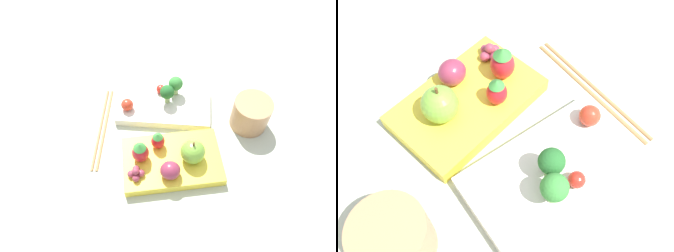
{
  "view_description": "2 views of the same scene",
  "coord_description": "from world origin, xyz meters",
  "views": [
    {
      "loc": [
        -0.03,
        -0.35,
        0.54
      ],
      "look_at": [
        -0.0,
        -0.0,
        0.03
      ],
      "focal_mm": 32.0,
      "sensor_mm": 36.0,
      "label": 1
    },
    {
      "loc": [
        0.16,
        0.17,
        0.42
      ],
      "look_at": [
        -0.0,
        -0.0,
        0.03
      ],
      "focal_mm": 40.0,
      "sensor_mm": 36.0,
      "label": 2
    }
  ],
  "objects": [
    {
      "name": "chopsticks_pair",
      "position": [
        -0.14,
        0.02,
        0.0
      ],
      "size": [
        0.04,
        0.21,
        0.01
      ],
      "color": "#A37547",
      "rests_on": "ground_plane"
    },
    {
      "name": "grape_cluster",
      "position": [
        -0.07,
        -0.1,
        0.03
      ],
      "size": [
        0.03,
        0.03,
        0.02
      ],
      "color": "#93384C",
      "rests_on": "bento_box_fruit"
    },
    {
      "name": "bento_box_savoury",
      "position": [
        -0.01,
        0.07,
        0.01
      ],
      "size": [
        0.22,
        0.14,
        0.02
      ],
      "color": "silver",
      "rests_on": "ground_plane"
    },
    {
      "name": "strawberry_0",
      "position": [
        -0.03,
        -0.04,
        0.04
      ],
      "size": [
        0.03,
        0.03,
        0.04
      ],
      "color": "red",
      "rests_on": "bento_box_fruit"
    },
    {
      "name": "broccoli_floret_1",
      "position": [
        0.02,
        0.1,
        0.05
      ],
      "size": [
        0.03,
        0.03,
        0.05
      ],
      "color": "#93B770",
      "rests_on": "bento_box_savoury"
    },
    {
      "name": "drinking_cup",
      "position": [
        0.17,
        0.02,
        0.03
      ],
      "size": [
        0.08,
        0.08,
        0.07
      ],
      "color": "tan",
      "rests_on": "ground_plane"
    },
    {
      "name": "cherry_tomato_1",
      "position": [
        -0.01,
        0.1,
        0.03
      ],
      "size": [
        0.02,
        0.02,
        0.02
      ],
      "color": "red",
      "rests_on": "bento_box_savoury"
    },
    {
      "name": "plum",
      "position": [
        -0.01,
        -0.11,
        0.04
      ],
      "size": [
        0.04,
        0.04,
        0.03
      ],
      "color": "#892D47",
      "rests_on": "bento_box_fruit"
    },
    {
      "name": "apple",
      "position": [
        0.04,
        -0.07,
        0.05
      ],
      "size": [
        0.05,
        0.05,
        0.06
      ],
      "color": "#70A838",
      "rests_on": "bento_box_fruit"
    },
    {
      "name": "bento_box_fruit",
      "position": [
        0.0,
        -0.07,
        0.01
      ],
      "size": [
        0.2,
        0.13,
        0.02
      ],
      "color": "yellow",
      "rests_on": "ground_plane"
    },
    {
      "name": "cherry_tomato_0",
      "position": [
        -0.09,
        0.06,
        0.03
      ],
      "size": [
        0.03,
        0.03,
        0.03
      ],
      "color": "red",
      "rests_on": "bento_box_savoury"
    },
    {
      "name": "ground_plane",
      "position": [
        0.0,
        0.0,
        0.0
      ],
      "size": [
        4.0,
        4.0,
        0.0
      ],
      "primitive_type": "plane",
      "color": "#ADB7A3"
    },
    {
      "name": "broccoli_floret_0",
      "position": [
        -0.0,
        0.07,
        0.05
      ],
      "size": [
        0.03,
        0.03,
        0.05
      ],
      "color": "#93B770",
      "rests_on": "bento_box_savoury"
    },
    {
      "name": "strawberry_1",
      "position": [
        -0.06,
        -0.07,
        0.05
      ],
      "size": [
        0.03,
        0.03,
        0.05
      ],
      "color": "red",
      "rests_on": "bento_box_fruit"
    }
  ]
}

